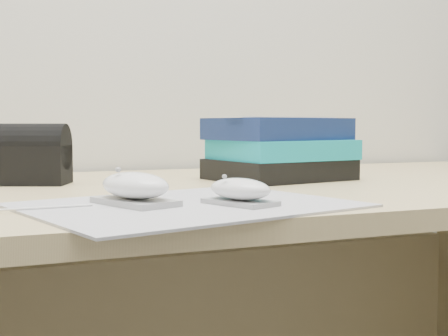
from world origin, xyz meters
name	(u,v)px	position (x,y,z in m)	size (l,w,h in m)	color
desk	(241,300)	(0.00, 1.64, 0.50)	(1.60, 0.80, 0.73)	tan
mousepad	(187,205)	(-0.22, 1.32, 0.73)	(0.41, 0.32, 0.00)	gray
mouse_rear	(135,188)	(-0.29, 1.34, 0.75)	(0.10, 0.13, 0.05)	#A2A3A5
mouse_front	(240,191)	(-0.16, 1.29, 0.75)	(0.09, 0.11, 0.04)	#9B9C9E
book_stack	(279,149)	(0.08, 1.63, 0.79)	(0.28, 0.24, 0.12)	black
pouch	(33,155)	(-0.38, 1.72, 0.78)	(0.14, 0.12, 0.11)	black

